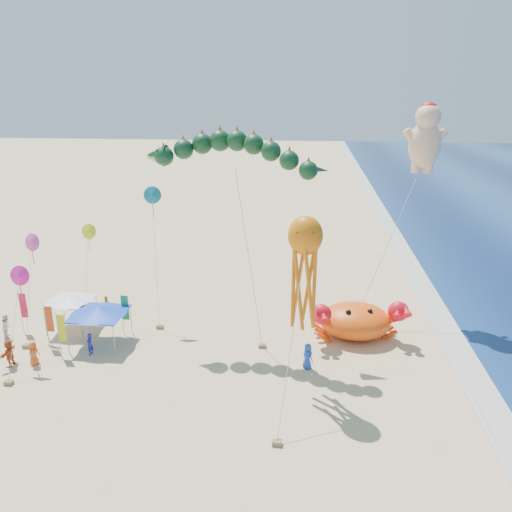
{
  "coord_description": "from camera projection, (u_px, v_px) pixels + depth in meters",
  "views": [
    {
      "loc": [
        1.51,
        -29.52,
        16.88
      ],
      "look_at": [
        -2.0,
        2.0,
        6.5
      ],
      "focal_mm": 35.0,
      "sensor_mm": 36.0,
      "label": 1
    }
  ],
  "objects": [
    {
      "name": "ground",
      "position": [
        282.0,
        359.0,
        33.29
      ],
      "size": [
        320.0,
        320.0,
        0.0
      ],
      "primitive_type": "plane",
      "color": "#D1B784",
      "rests_on": "ground"
    },
    {
      "name": "foam_strip",
      "position": [
        469.0,
        369.0,
        32.03
      ],
      "size": [
        320.0,
        320.0,
        0.0
      ],
      "primitive_type": "plane",
      "color": "silver",
      "rests_on": "ground"
    },
    {
      "name": "crab_inflatable",
      "position": [
        355.0,
        320.0,
        35.89
      ],
      "size": [
        6.96,
        5.16,
        3.05
      ],
      "color": "#F74F0D",
      "rests_on": "ground"
    },
    {
      "name": "dragon_kite",
      "position": [
        232.0,
        158.0,
        32.82
      ],
      "size": [
        12.15,
        3.76,
        14.13
      ],
      "color": "black",
      "rests_on": "ground"
    },
    {
      "name": "cherub_kite",
      "position": [
        426.0,
        136.0,
        37.3
      ],
      "size": [
        6.4,
        6.19,
        16.29
      ],
      "color": "#FAC398",
      "rests_on": "ground"
    },
    {
      "name": "octopus_kite",
      "position": [
        304.0,
        264.0,
        27.9
      ],
      "size": [
        2.26,
        6.67,
        10.54
      ],
      "color": "orange",
      "rests_on": "ground"
    },
    {
      "name": "canopy_blue",
      "position": [
        99.0,
        311.0,
        34.7
      ],
      "size": [
        3.87,
        3.87,
        2.71
      ],
      "color": "gray",
      "rests_on": "ground"
    },
    {
      "name": "canopy_white",
      "position": [
        70.0,
        298.0,
        36.84
      ],
      "size": [
        3.27,
        3.27,
        2.71
      ],
      "color": "gray",
      "rests_on": "ground"
    },
    {
      "name": "feather_flags",
      "position": [
        65.0,
        316.0,
        34.96
      ],
      "size": [
        8.09,
        3.69,
        3.2
      ],
      "color": "gray",
      "rests_on": "ground"
    },
    {
      "name": "beachgoers",
      "position": [
        76.0,
        340.0,
        33.93
      ],
      "size": [
        22.61,
        9.53,
        1.82
      ],
      "color": "silver",
      "rests_on": "ground"
    },
    {
      "name": "small_kites",
      "position": [
        75.0,
        245.0,
        36.32
      ],
      "size": [
        9.48,
        14.11,
        10.38
      ],
      "color": "#C9DF18",
      "rests_on": "ground"
    }
  ]
}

